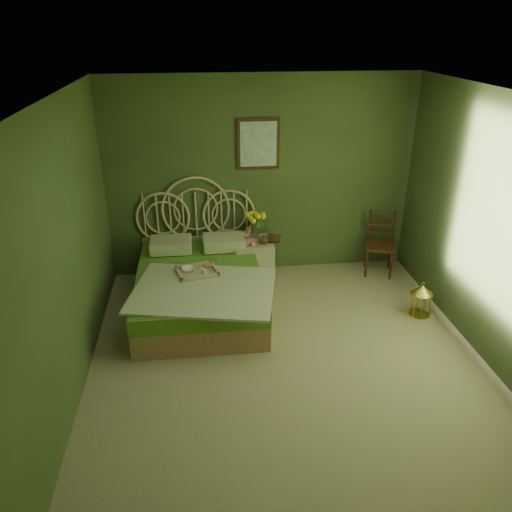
{
  "coord_description": "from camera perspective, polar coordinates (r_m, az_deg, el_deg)",
  "views": [
    {
      "loc": [
        -0.82,
        -3.98,
        3.16
      ],
      "look_at": [
        -0.22,
        1.0,
        0.78
      ],
      "focal_mm": 35.0,
      "sensor_mm": 36.0,
      "label": 1
    }
  ],
  "objects": [
    {
      "name": "wall_art",
      "position": [
        6.41,
        0.27,
        12.68
      ],
      "size": [
        0.54,
        0.04,
        0.64
      ],
      "color": "#3B2210",
      "rests_on": "wall_back"
    },
    {
      "name": "wall_back",
      "position": [
        6.56,
        0.6,
        8.91
      ],
      "size": [
        4.0,
        0.0,
        4.0
      ],
      "primitive_type": "plane",
      "rotation": [
        1.57,
        0.0,
        0.0
      ],
      "color": "#4D6334",
      "rests_on": "floor"
    },
    {
      "name": "wall_left",
      "position": [
        4.55,
        -21.22,
        -0.57
      ],
      "size": [
        0.0,
        4.5,
        4.5
      ],
      "primitive_type": "plane",
      "rotation": [
        1.57,
        0.0,
        1.57
      ],
      "color": "#4D6334",
      "rests_on": "floor"
    },
    {
      "name": "bed",
      "position": [
        6.0,
        -6.49,
        -3.29
      ],
      "size": [
        1.72,
        2.17,
        1.35
      ],
      "color": "tan",
      "rests_on": "floor"
    },
    {
      "name": "book_lower",
      "position": [
        6.54,
        1.23,
        1.97
      ],
      "size": [
        0.21,
        0.26,
        0.02
      ],
      "primitive_type": "imported",
      "rotation": [
        0.0,
        0.0,
        -0.17
      ],
      "color": "#381E0F",
      "rests_on": "nightstand"
    },
    {
      "name": "birdcage",
      "position": [
        6.17,
        18.29,
        -4.83
      ],
      "size": [
        0.25,
        0.25,
        0.38
      ],
      "rotation": [
        0.0,
        0.0,
        0.33
      ],
      "color": "gold",
      "rests_on": "floor"
    },
    {
      "name": "cereal_bowl",
      "position": [
        5.85,
        -7.74,
        -1.49
      ],
      "size": [
        0.18,
        0.18,
        0.04
      ],
      "primitive_type": "imported",
      "rotation": [
        0.0,
        0.0,
        0.16
      ],
      "color": "white",
      "rests_on": "bed"
    },
    {
      "name": "floor",
      "position": [
        5.15,
        3.86,
        -12.52
      ],
      "size": [
        4.5,
        4.5,
        0.0
      ],
      "primitive_type": "plane",
      "color": "tan",
      "rests_on": "ground"
    },
    {
      "name": "chair",
      "position": [
        6.96,
        13.84,
        1.88
      ],
      "size": [
        0.47,
        0.47,
        0.85
      ],
      "rotation": [
        0.0,
        0.0,
        -0.3
      ],
      "color": "#3B2210",
      "rests_on": "floor"
    },
    {
      "name": "coffee_cup",
      "position": [
        5.74,
        -5.96,
        -1.76
      ],
      "size": [
        0.09,
        0.09,
        0.07
      ],
      "primitive_type": "imported",
      "rotation": [
        0.0,
        0.0,
        0.26
      ],
      "color": "white",
      "rests_on": "bed"
    },
    {
      "name": "wall_right",
      "position": [
        5.23,
        26.42,
        1.76
      ],
      "size": [
        0.0,
        4.5,
        4.5
      ],
      "primitive_type": "plane",
      "rotation": [
        1.57,
        0.0,
        -1.57
      ],
      "color": "#4D6334",
      "rests_on": "floor"
    },
    {
      "name": "nightstand",
      "position": [
        6.6,
        -0.27,
        0.2
      ],
      "size": [
        0.5,
        0.5,
        0.98
      ],
      "color": "beige",
      "rests_on": "floor"
    },
    {
      "name": "book_upper",
      "position": [
        6.53,
        1.24,
        2.13
      ],
      "size": [
        0.24,
        0.28,
        0.02
      ],
      "primitive_type": "imported",
      "rotation": [
        0.0,
        0.0,
        -0.35
      ],
      "color": "#472819",
      "rests_on": "nightstand"
    },
    {
      "name": "ceiling",
      "position": [
        4.11,
        4.95,
        17.46
      ],
      "size": [
        4.5,
        4.5,
        0.0
      ],
      "primitive_type": "plane",
      "rotation": [
        3.14,
        0.0,
        0.0
      ],
      "color": "silver",
      "rests_on": "wall_back"
    }
  ]
}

